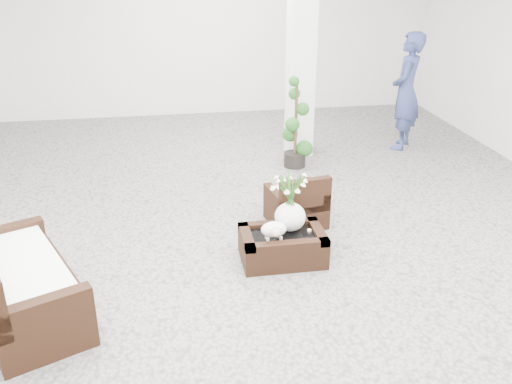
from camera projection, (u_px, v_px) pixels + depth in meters
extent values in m
plane|color=gray|center=(255.00, 236.00, 6.68)|extent=(11.00, 11.00, 0.00)
cube|color=white|center=(301.00, 46.00, 8.69)|extent=(0.40, 0.40, 3.50)
cube|color=black|center=(282.00, 247.00, 6.12)|extent=(0.90, 0.60, 0.31)
ellipsoid|color=white|center=(274.00, 231.00, 5.91)|extent=(0.28, 0.23, 0.21)
cylinder|color=white|center=(309.00, 230.00, 6.12)|extent=(0.04, 0.04, 0.03)
cube|color=black|center=(296.00, 198.00, 6.88)|extent=(0.74, 0.72, 0.68)
cube|color=black|center=(22.00, 274.00, 5.10)|extent=(1.39, 1.82, 0.87)
imported|color=navy|center=(406.00, 91.00, 9.27)|extent=(0.78, 0.85, 1.94)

